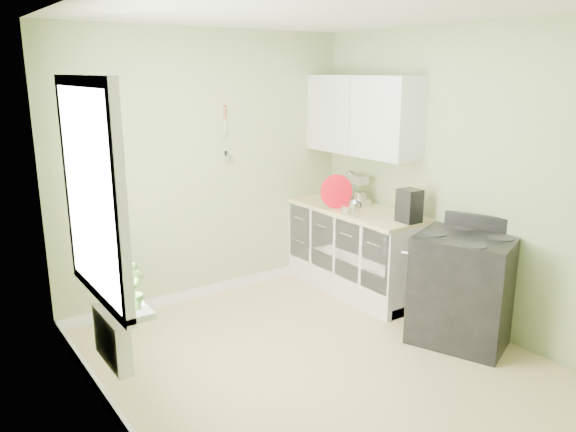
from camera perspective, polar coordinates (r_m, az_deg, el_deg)
floor at (r=4.72m, az=2.82°, el=-14.71°), size 3.20×3.60×0.02m
ceiling at (r=4.14m, az=3.32°, el=20.29°), size 3.20×3.60×0.02m
wall_back at (r=5.73m, az=-8.17°, el=4.91°), size 3.20×0.02×2.70m
wall_left at (r=3.50m, az=-18.23°, el=-1.84°), size 0.02×3.60×2.70m
wall_right at (r=5.35m, az=16.82°, el=3.75°), size 0.02×3.60×2.70m
base_cabinets at (r=6.01m, az=6.87°, el=-3.57°), size 0.60×1.60×0.87m
countertop at (r=5.88m, az=6.93°, el=0.62°), size 0.64×1.60×0.04m
upper_cabinets at (r=5.90m, az=7.55°, el=10.10°), size 0.35×1.40×0.80m
window at (r=3.74m, az=-19.44°, el=2.24°), size 0.06×1.14×1.44m
window_sill at (r=3.95m, az=-17.60°, el=-7.15°), size 0.18×1.14×0.04m
radiator at (r=4.03m, az=-17.43°, el=-11.83°), size 0.12×0.50×0.35m
wall_utensils at (r=5.77m, az=-6.33°, el=7.18°), size 0.02×0.14×0.58m
stove at (r=5.09m, az=17.35°, el=-7.01°), size 0.94×0.97×1.08m
stand_mixer at (r=6.02m, az=6.92°, el=2.59°), size 0.19×0.30×0.35m
kettle at (r=5.53m, az=6.76°, el=0.85°), size 0.17×0.10×0.17m
coffee_maker at (r=5.38m, az=12.20°, el=0.94°), size 0.18×0.20×0.31m
red_tray at (r=5.81m, az=4.95°, el=2.49°), size 0.36×0.15×0.35m
jar at (r=5.63m, az=5.90°, el=0.70°), size 0.08×0.08×0.09m
plant_a at (r=3.49m, az=-15.39°, el=-6.68°), size 0.20×0.21×0.33m
plant_b at (r=4.00m, az=-18.20°, el=-4.11°), size 0.17×0.20×0.33m
plant_c at (r=4.23m, az=-19.12°, el=-3.64°), size 0.17×0.17×0.27m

